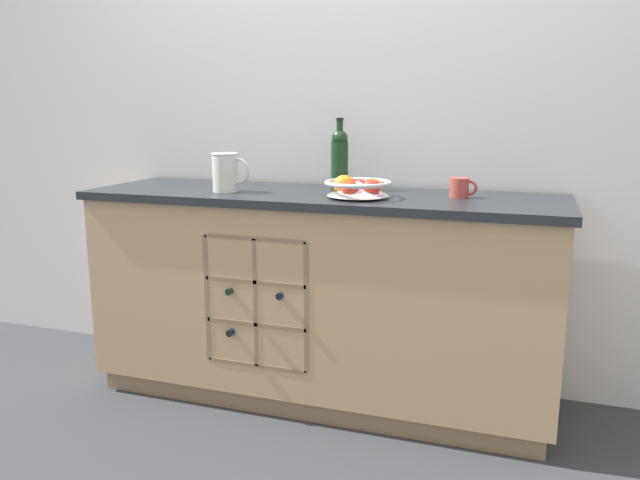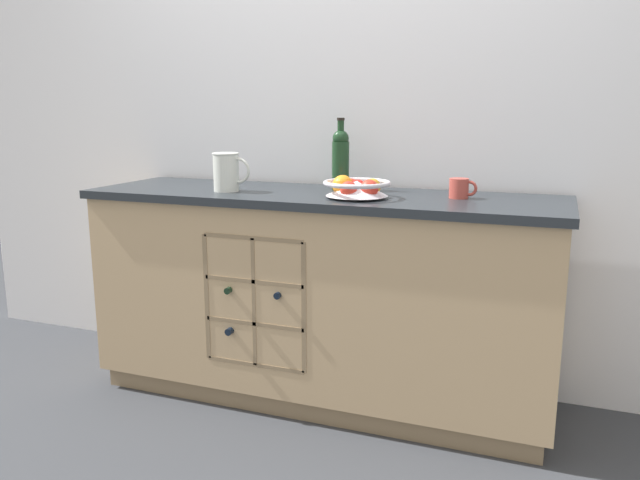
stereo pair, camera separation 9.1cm
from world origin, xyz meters
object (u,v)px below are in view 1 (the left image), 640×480
object	(u,v)px
fruit_bowl	(358,187)
ceramic_mug	(460,188)
white_pitcher	(226,171)
standing_wine_bottle	(340,158)

from	to	relation	value
fruit_bowl	ceramic_mug	size ratio (longest dim) A/B	2.44
white_pitcher	standing_wine_bottle	xyz separation A→B (m)	(0.44, 0.23, 0.05)
white_pitcher	ceramic_mug	size ratio (longest dim) A/B	1.55
fruit_bowl	white_pitcher	bearing A→B (deg)	179.60
ceramic_mug	standing_wine_bottle	xyz separation A→B (m)	(-0.53, 0.09, 0.10)
fruit_bowl	ceramic_mug	world-z (taller)	fruit_bowl
standing_wine_bottle	white_pitcher	bearing A→B (deg)	-152.30
standing_wine_bottle	ceramic_mug	bearing A→B (deg)	-9.89
fruit_bowl	standing_wine_bottle	bearing A→B (deg)	122.39
ceramic_mug	standing_wine_bottle	world-z (taller)	standing_wine_bottle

